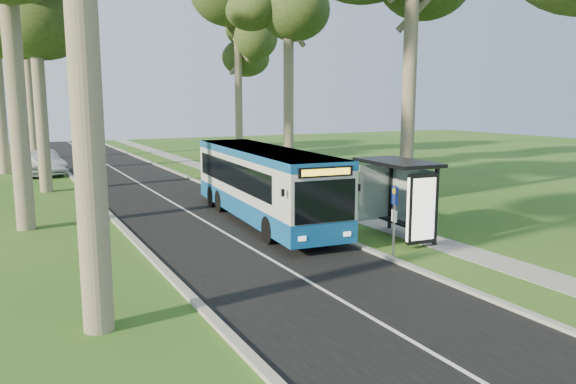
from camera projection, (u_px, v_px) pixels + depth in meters
name	position (u px, v px, depth m)	size (l,w,h in m)	color
ground	(348.00, 243.00, 20.79)	(120.00, 120.00, 0.00)	#2C571B
road	(179.00, 206.00, 27.98)	(7.00, 100.00, 0.02)	black
kerb_east	(244.00, 200.00, 29.55)	(0.25, 100.00, 0.12)	#9E9B93
kerb_west	(106.00, 212.00, 26.39)	(0.25, 100.00, 0.12)	#9E9B93
centre_line	(179.00, 206.00, 27.97)	(0.12, 100.00, 0.01)	white
footpath	(294.00, 196.00, 30.92)	(1.50, 100.00, 0.02)	gray
bus	(263.00, 184.00, 24.26)	(3.45, 12.21, 3.20)	silver
bus_stop_sign	(394.00, 213.00, 18.68)	(0.10, 0.35, 2.47)	gray
bus_shelter	(408.00, 185.00, 20.90)	(2.11, 3.61, 3.00)	black
litter_bin	(298.00, 201.00, 26.98)	(0.48, 0.48, 0.84)	black
car_white	(39.00, 163.00, 39.54)	(2.01, 4.99, 1.70)	silver
car_silver	(43.00, 163.00, 39.67)	(1.82, 5.21, 1.72)	#A9ABB1
tree_west_e	(25.00, 23.00, 48.36)	(5.20, 5.20, 15.91)	#7A6B56
tree_east_d	(238.00, 35.00, 48.96)	(5.20, 5.20, 14.66)	#7A6B56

